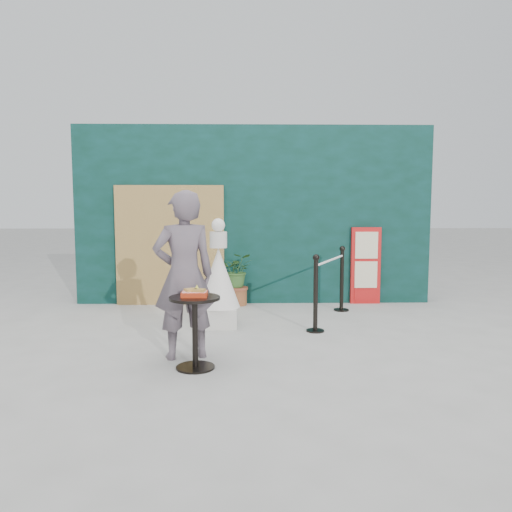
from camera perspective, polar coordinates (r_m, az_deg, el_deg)
The scene contains 10 objects.
ground at distance 5.65m, azimuth 0.27°, elevation -11.42°, with size 60.00×60.00×0.00m, color #ADAAA5.
back_wall at distance 8.54m, azimuth -0.29°, elevation 4.69°, with size 6.00×0.30×3.00m, color black.
bamboo_fence at distance 8.45m, azimuth -9.79°, elevation 1.19°, with size 1.80×0.08×2.00m, color tan.
woman at distance 5.47m, azimuth -8.23°, elevation -2.18°, with size 0.67×0.44×1.84m, color #665760.
menu_board at distance 8.65m, azimuth 12.42°, elevation -1.08°, with size 0.50×0.07×1.30m.
statue at distance 6.89m, azimuth -4.29°, elevation -3.06°, with size 0.58×0.58×1.49m.
cafe_table at distance 5.17m, azimuth -7.00°, elevation -7.37°, with size 0.52×0.52×0.75m.
food_basket at distance 5.12m, azimuth -7.01°, elevation -4.21°, with size 0.26×0.19×0.11m.
planter at distance 8.35m, azimuth -2.14°, elevation -2.17°, with size 0.52×0.45×0.88m.
stanchion_barrier at distance 7.33m, azimuth 8.44°, elevation -3.48°, with size 0.84×1.54×1.03m.
Camera 1 is at (-0.14, -5.39, 1.68)m, focal length 35.00 mm.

